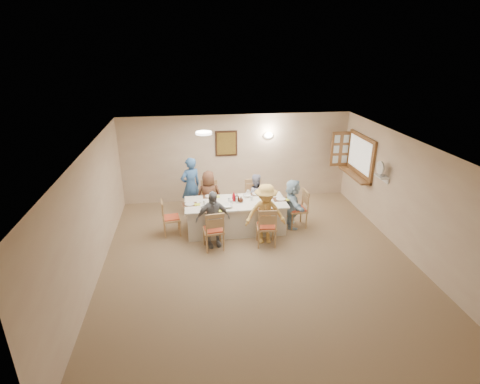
{
  "coord_description": "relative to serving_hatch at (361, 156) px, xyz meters",
  "views": [
    {
      "loc": [
        -1.34,
        -6.71,
        4.35
      ],
      "look_at": [
        -0.2,
        1.4,
        1.05
      ],
      "focal_mm": 28.0,
      "sensor_mm": 36.0,
      "label": 1
    }
  ],
  "objects": [
    {
      "name": "plate_le",
      "position": [
        -4.61,
        -0.9,
        -0.73
      ],
      "size": [
        0.23,
        0.23,
        0.01
      ],
      "primitive_type": "cylinder",
      "color": "white",
      "rests_on": "dining_table"
    },
    {
      "name": "fan_shelf",
      "position": [
        -0.08,
        -1.35,
        -0.1
      ],
      "size": [
        0.22,
        0.36,
        0.03
      ],
      "primitive_type": "cube",
      "color": "white",
      "rests_on": "room_walls"
    },
    {
      "name": "ceiling_light",
      "position": [
        -4.21,
        -0.9,
        0.97
      ],
      "size": [
        0.36,
        0.36,
        0.05
      ],
      "primitive_type": "cylinder",
      "color": "white",
      "rests_on": "room_walls"
    },
    {
      "name": "diner_back_right",
      "position": [
        -2.91,
        -0.22,
        -0.9
      ],
      "size": [
        0.62,
        0.5,
        1.2
      ],
      "primitive_type": "imported",
      "rotation": [
        0.0,
        0.0,
        3.1
      ],
      "color": "#A3A5C7",
      "rests_on": "ground"
    },
    {
      "name": "placemat_le",
      "position": [
        -4.61,
        -0.9,
        -0.74
      ],
      "size": [
        0.34,
        0.25,
        0.01
      ],
      "primitive_type": "cube",
      "color": "#472B19",
      "rests_on": "dining_table"
    },
    {
      "name": "plate_bl",
      "position": [
        -4.11,
        -0.48,
        -0.73
      ],
      "size": [
        0.22,
        0.22,
        0.01
      ],
      "primitive_type": "cylinder",
      "color": "white",
      "rests_on": "dining_table"
    },
    {
      "name": "dining_table",
      "position": [
        -3.51,
        -0.9,
        -1.12
      ],
      "size": [
        2.43,
        1.03,
        0.76
      ],
      "primitive_type": "cube",
      "color": "silver",
      "rests_on": "ground"
    },
    {
      "name": "wall_sconce",
      "position": [
        -2.31,
        1.04,
        0.4
      ],
      "size": [
        0.26,
        0.09,
        0.18
      ],
      "primitive_type": "ellipsoid",
      "color": "white",
      "rests_on": "room_walls"
    },
    {
      "name": "napkin_br",
      "position": [
        -2.73,
        -0.53,
        -0.73
      ],
      "size": [
        0.14,
        0.14,
        0.01
      ],
      "primitive_type": "cube",
      "color": "#CEDF2E",
      "rests_on": "dining_table"
    },
    {
      "name": "plate_br",
      "position": [
        -2.91,
        -0.48,
        -0.73
      ],
      "size": [
        0.24,
        0.24,
        0.02
      ],
      "primitive_type": "cylinder",
      "color": "white",
      "rests_on": "dining_table"
    },
    {
      "name": "serving_hatch",
      "position": [
        0.0,
        0.0,
        0.0
      ],
      "size": [
        0.06,
        1.5,
        1.15
      ],
      "primitive_type": "cube",
      "color": "brown",
      "rests_on": "room_walls"
    },
    {
      "name": "placemat_bl",
      "position": [
        -4.11,
        -0.48,
        -0.74
      ],
      "size": [
        0.34,
        0.25,
        0.01
      ],
      "primitive_type": "cube",
      "color": "#472B19",
      "rests_on": "dining_table"
    },
    {
      "name": "chair_left_end",
      "position": [
        -5.06,
        -0.9,
        -1.05
      ],
      "size": [
        0.48,
        0.48,
        0.89
      ],
      "primitive_type": null,
      "rotation": [
        0.0,
        0.0,
        1.69
      ],
      "color": "tan",
      "rests_on": "ground"
    },
    {
      "name": "plate_re",
      "position": [
        -2.39,
        -0.9,
        -0.73
      ],
      "size": [
        0.23,
        0.23,
        0.01
      ],
      "primitive_type": "cylinder",
      "color": "white",
      "rests_on": "dining_table"
    },
    {
      "name": "drinking_glass",
      "position": [
        -3.66,
        -0.85,
        -0.68
      ],
      "size": [
        0.06,
        0.06,
        0.09
      ],
      "primitive_type": "cylinder",
      "color": "silver",
      "rests_on": "dining_table"
    },
    {
      "name": "diner_front_right",
      "position": [
        -2.91,
        -1.58,
        -0.78
      ],
      "size": [
        0.97,
        0.61,
        1.43
      ],
      "primitive_type": "imported",
      "rotation": [
        0.0,
        0.0,
        -0.04
      ],
      "color": "#F5C15E",
      "rests_on": "ground"
    },
    {
      "name": "placemat_br",
      "position": [
        -2.91,
        -0.48,
        -0.74
      ],
      "size": [
        0.37,
        0.27,
        0.01
      ],
      "primitive_type": "cube",
      "color": "#472B19",
      "rests_on": "dining_table"
    },
    {
      "name": "diner_back_left",
      "position": [
        -4.11,
        -0.22,
        -0.83
      ],
      "size": [
        0.7,
        0.5,
        1.34
      ],
      "primitive_type": "imported",
      "rotation": [
        0.0,
        0.0,
        3.2
      ],
      "color": "#543221",
      "rests_on": "ground"
    },
    {
      "name": "condiment_ketchup",
      "position": [
        -3.54,
        -0.84,
        -0.62
      ],
      "size": [
        0.13,
        0.14,
        0.24
      ],
      "primitive_type": "imported",
      "rotation": [
        0.0,
        0.0,
        -0.24
      ],
      "color": "#B50F1C",
      "rests_on": "dining_table"
    },
    {
      "name": "plate_fr",
      "position": [
        -2.91,
        -1.32,
        -0.73
      ],
      "size": [
        0.26,
        0.26,
        0.02
      ],
      "primitive_type": "cylinder",
      "color": "white",
      "rests_on": "dining_table"
    },
    {
      "name": "shutter_door",
      "position": [
        -0.26,
        0.76,
        0.0
      ],
      "size": [
        0.55,
        0.04,
        1.0
      ],
      "primitive_type": "cube",
      "color": "brown",
      "rests_on": "room_walls"
    },
    {
      "name": "plate_fl",
      "position": [
        -4.11,
        -1.32,
        -0.73
      ],
      "size": [
        0.24,
        0.24,
        0.02
      ],
      "primitive_type": "cylinder",
      "color": "white",
      "rests_on": "dining_table"
    },
    {
      "name": "napkin_le",
      "position": [
        -4.43,
        -0.95,
        -0.73
      ],
      "size": [
        0.13,
        0.13,
        0.01
      ],
      "primitive_type": "cube",
      "color": "#CEDF2E",
      "rests_on": "dining_table"
    },
    {
      "name": "bowl_b",
      "position": [
        -3.18,
        -0.63,
        -0.71
      ],
      "size": [
        0.23,
        0.23,
        0.06
      ],
      "primitive_type": "imported",
      "rotation": [
        0.0,
        0.0,
        -0.07
      ],
      "color": "white",
      "rests_on": "dining_table"
    },
    {
      "name": "napkin_fl",
      "position": [
        -3.93,
        -1.37,
        -0.73
      ],
      "size": [
        0.13,
        0.13,
        0.01
      ],
      "primitive_type": "cube",
      "color": "#CEDF2E",
      "rests_on": "dining_table"
    },
    {
      "name": "condiment_brown",
      "position": [
        -3.47,
        -0.88,
        -0.64
      ],
      "size": [
        0.14,
        0.14,
        0.2
      ],
      "primitive_type": "imported",
      "rotation": [
        0.0,
        0.0,
        0.25
      ],
      "color": "#39190F",
      "rests_on": "dining_table"
    },
    {
      "name": "chair_right_end",
      "position": [
        -1.96,
        -0.9,
        -1.02
      ],
      "size": [
        0.49,
        0.49,
        0.95
      ],
      "primitive_type": null,
      "rotation": [
        0.0,
        0.0,
        -1.49
      ],
      "color": "tan",
      "rests_on": "ground"
    },
    {
      "name": "room_walls",
      "position": [
        -3.21,
        -2.4,
        0.01
      ],
      "size": [
        7.0,
        7.0,
        7.0
      ],
      "color": "#C9AA91",
      "rests_on": "ground"
    },
    {
      "name": "placemat_re",
      "position": [
        -2.39,
        -0.9,
        -0.74
      ],
      "size": [
        0.37,
        0.28,
        0.01
      ],
      "primitive_type": "cube",
      "color": "#472B19",
      "rests_on": "dining_table"
    },
    {
      "name": "caregiver",
      "position": [
        -4.56,
        0.25,
        -0.71
      ],
      "size": [
        0.87,
        0.84,
        1.57
      ],
      "primitive_type": "imported",
      "rotation": [
        0.0,
        0.0,
        3.61
      ],
      "color": "#3865A2",
      "rests_on": "ground"
    },
    {
      "name": "ground",
      "position": [
        -3.21,
        -2.4,
        -1.5
      ],
      "size": [
        7.0,
        7.0,
        0.0
      ],
      "primitive_type": "plane",
      "color": "#977B5E"
    },
    {
      "name": "bowl_a",
      "position": [
        -3.73,
        -1.19,
        -0.71
      ],
      "size": [
        0.32,
        0.32,
        0.06
      ],
      "primitive_type": "imported",
      "rotation": [
        0.0,
        0.0,
        0.16
      ],
      "color": "white",
      "rests_on": "dining_table"
    },
    {
      "name": "chair_back_left",
      "position": [
        -4.11,
        -0.1,
        -1.0
      ],
      "size": [
        0.53,
        0.53,
        0.99
      ],
      "primitive_type": null,
      "rotation": [
        0.0,
        0.0,
        -0.13
      ],
      "color": "tan",
      "rests_on": "ground"
    },
    {
      "name": "diner_front_left",
      "position": [
        -4.11,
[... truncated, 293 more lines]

